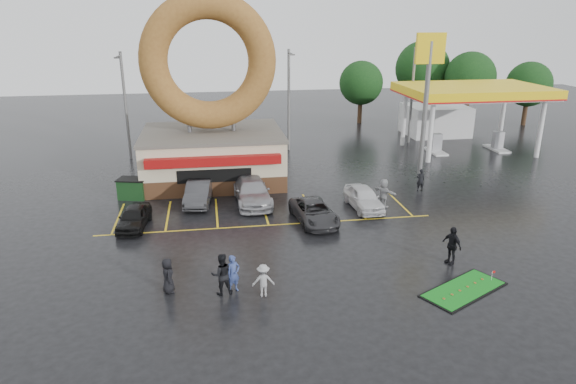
{
  "coord_description": "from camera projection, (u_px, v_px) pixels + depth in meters",
  "views": [
    {
      "loc": [
        -3.24,
        -24.5,
        11.81
      ],
      "look_at": [
        1.08,
        2.9,
        2.2
      ],
      "focal_mm": 32.0,
      "sensor_mm": 36.0,
      "label": 1
    }
  ],
  "objects": [
    {
      "name": "person_walker_far",
      "position": [
        420.0,
        180.0,
        36.06
      ],
      "size": [
        0.61,
        0.42,
        1.61
      ],
      "primitive_type": "imported",
      "rotation": [
        0.0,
        0.0,
        3.09
      ],
      "color": "black",
      "rests_on": "ground"
    },
    {
      "name": "tree_far_a",
      "position": [
        470.0,
        77.0,
        57.34
      ],
      "size": [
        5.6,
        5.6,
        8.0
      ],
      "color": "#332114",
      "rests_on": "ground"
    },
    {
      "name": "person_walker_near",
      "position": [
        384.0,
        193.0,
        33.09
      ],
      "size": [
        1.36,
        1.77,
        1.86
      ],
      "primitive_type": "imported",
      "rotation": [
        0.0,
        0.0,
        2.11
      ],
      "color": "#9B9B9E",
      "rests_on": "ground"
    },
    {
      "name": "ground",
      "position": [
        276.0,
        250.0,
        27.21
      ],
      "size": [
        120.0,
        120.0,
        0.0
      ],
      "primitive_type": "plane",
      "color": "black",
      "rests_on": "ground"
    },
    {
      "name": "car_white",
      "position": [
        364.0,
        198.0,
        32.86
      ],
      "size": [
        1.93,
        4.27,
        1.42
      ],
      "primitive_type": "imported",
      "rotation": [
        0.0,
        0.0,
        0.06
      ],
      "color": "silver",
      "rests_on": "ground"
    },
    {
      "name": "tree_far_d",
      "position": [
        361.0,
        83.0,
        57.66
      ],
      "size": [
        4.9,
        4.9,
        7.0
      ],
      "color": "#332114",
      "rests_on": "ground"
    },
    {
      "name": "person_cameraman",
      "position": [
        452.0,
        245.0,
        25.47
      ],
      "size": [
        0.87,
        1.24,
        1.95
      ],
      "primitive_type": "imported",
      "rotation": [
        0.0,
        0.0,
        -1.19
      ],
      "color": "black",
      "rests_on": "ground"
    },
    {
      "name": "car_grey",
      "position": [
        314.0,
        212.0,
        30.67
      ],
      "size": [
        2.63,
        4.81,
        1.28
      ],
      "primitive_type": "imported",
      "rotation": [
        0.0,
        0.0,
        0.11
      ],
      "color": "#302F32",
      "rests_on": "ground"
    },
    {
      "name": "putting_green",
      "position": [
        464.0,
        289.0,
        23.22
      ],
      "size": [
        4.6,
        3.62,
        0.53
      ],
      "color": "black",
      "rests_on": "ground"
    },
    {
      "name": "gas_station",
      "position": [
        456.0,
        105.0,
        48.49
      ],
      "size": [
        12.3,
        13.65,
        5.9
      ],
      "color": "silver",
      "rests_on": "ground"
    },
    {
      "name": "car_silver",
      "position": [
        252.0,
        191.0,
        33.8
      ],
      "size": [
        2.42,
        5.5,
        1.57
      ],
      "primitive_type": "imported",
      "rotation": [
        0.0,
        0.0,
        0.04
      ],
      "color": "#98979C",
      "rests_on": "ground"
    },
    {
      "name": "streetlight_mid",
      "position": [
        289.0,
        98.0,
        45.76
      ],
      "size": [
        0.4,
        2.21,
        9.0
      ],
      "color": "slate",
      "rests_on": "ground"
    },
    {
      "name": "tree_far_c",
      "position": [
        422.0,
        68.0,
        60.27
      ],
      "size": [
        6.3,
        6.3,
        9.0
      ],
      "color": "#332114",
      "rests_on": "ground"
    },
    {
      "name": "person_blue",
      "position": [
        233.0,
        274.0,
        22.89
      ],
      "size": [
        0.76,
        0.67,
        1.74
      ],
      "primitive_type": "imported",
      "rotation": [
        0.0,
        0.0,
        0.5
      ],
      "color": "navy",
      "rests_on": "ground"
    },
    {
      "name": "dumpster",
      "position": [
        133.0,
        189.0,
        34.7
      ],
      "size": [
        2.04,
        1.6,
        1.3
      ],
      "primitive_type": "cube",
      "rotation": [
        0.0,
        0.0,
        -0.25
      ],
      "color": "#173C1A",
      "rests_on": "ground"
    },
    {
      "name": "car_dgrey",
      "position": [
        199.0,
        193.0,
        33.75
      ],
      "size": [
        2.05,
        4.57,
        1.46
      ],
      "primitive_type": "imported",
      "rotation": [
        0.0,
        0.0,
        -0.12
      ],
      "color": "#2F2F31",
      "rests_on": "ground"
    },
    {
      "name": "shell_sign",
      "position": [
        428.0,
        78.0,
        37.91
      ],
      "size": [
        2.2,
        0.36,
        10.6
      ],
      "color": "slate",
      "rests_on": "ground"
    },
    {
      "name": "streetlight_right",
      "position": [
        412.0,
        93.0,
        48.46
      ],
      "size": [
        0.4,
        2.21,
        9.0
      ],
      "color": "slate",
      "rests_on": "ground"
    },
    {
      "name": "tree_far_b",
      "position": [
        529.0,
        84.0,
        56.57
      ],
      "size": [
        4.9,
        4.9,
        7.0
      ],
      "color": "#332114",
      "rests_on": "ground"
    },
    {
      "name": "car_black",
      "position": [
        134.0,
        217.0,
        29.88
      ],
      "size": [
        1.97,
        3.9,
        1.27
      ],
      "primitive_type": "imported",
      "rotation": [
        0.0,
        0.0,
        -0.13
      ],
      "color": "black",
      "rests_on": "ground"
    },
    {
      "name": "streetlight_left",
      "position": [
        125.0,
        104.0,
        42.76
      ],
      "size": [
        0.4,
        2.21,
        9.0
      ],
      "color": "slate",
      "rests_on": "ground"
    },
    {
      "name": "person_blackjkt",
      "position": [
        222.0,
        274.0,
        22.65
      ],
      "size": [
        1.03,
        0.85,
        1.93
      ],
      "primitive_type": "imported",
      "rotation": [
        0.0,
        0.0,
        3.27
      ],
      "color": "black",
      "rests_on": "ground"
    },
    {
      "name": "person_bystander",
      "position": [
        168.0,
        275.0,
        22.83
      ],
      "size": [
        0.68,
        0.89,
        1.64
      ],
      "primitive_type": "imported",
      "rotation": [
        0.0,
        0.0,
        1.78
      ],
      "color": "black",
      "rests_on": "ground"
    },
    {
      "name": "donut_shop",
      "position": [
        211.0,
        121.0,
        37.41
      ],
      "size": [
        10.2,
        8.7,
        13.5
      ],
      "color": "#472B19",
      "rests_on": "ground"
    },
    {
      "name": "person_hoodie",
      "position": [
        263.0,
        280.0,
        22.52
      ],
      "size": [
        1.0,
        0.59,
        1.52
      ],
      "primitive_type": "imported",
      "rotation": [
        0.0,
        0.0,
        3.11
      ],
      "color": "gray",
      "rests_on": "ground"
    }
  ]
}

